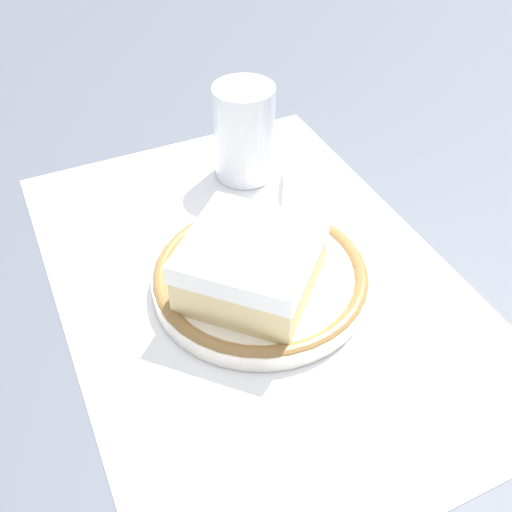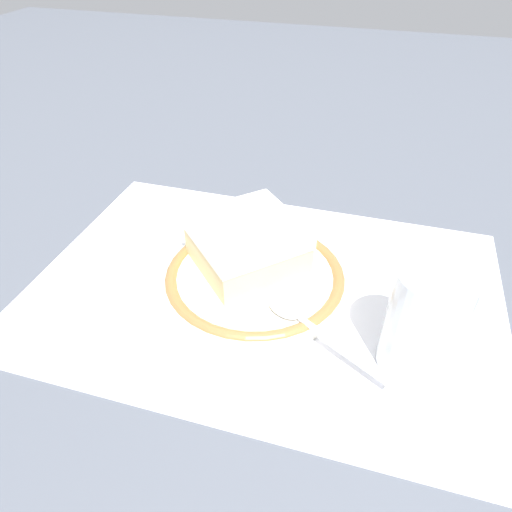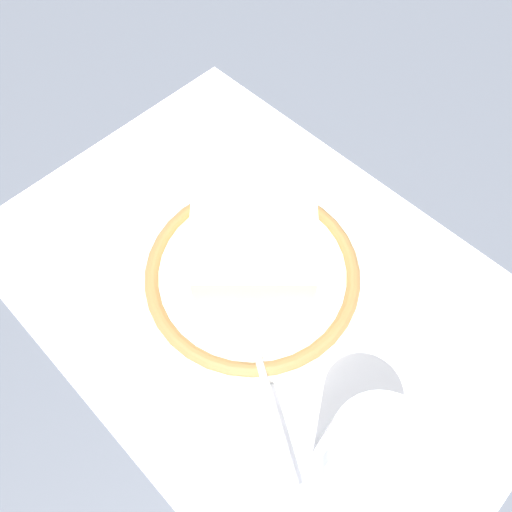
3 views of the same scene
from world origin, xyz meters
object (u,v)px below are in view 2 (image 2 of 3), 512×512
Objects in this scene: spoon at (303,320)px; cake_slice at (247,243)px; cup at (423,327)px; plate at (256,276)px; napkin at (419,270)px.

cake_slice is at bearing 137.35° from spoon.
cup is at bearing -1.91° from spoon.
plate is 1.31× the size of cake_slice.
spoon is 0.10m from cup.
cup reaches higher than spoon.
cup is at bearing -22.51° from cake_slice.
plate is 1.48× the size of spoon.
cup is (0.10, -0.00, 0.02)m from spoon.
cake_slice reaches higher than napkin.
cup reaches higher than napkin.
plate is 1.87× the size of cup.
napkin is at bearing 22.84° from plate.
napkin is (0.18, 0.06, -0.04)m from cake_slice.
cake_slice is 1.13× the size of spoon.
cup is at bearing -91.51° from napkin.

